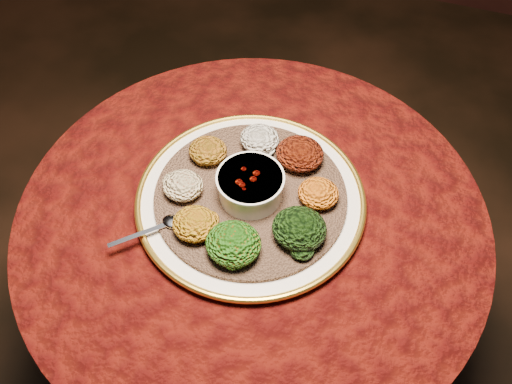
% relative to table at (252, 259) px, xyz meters
% --- Properties ---
extents(table, '(0.96, 0.96, 0.73)m').
position_rel_table_xyz_m(table, '(0.00, 0.00, 0.00)').
color(table, black).
rests_on(table, ground).
extents(platter, '(0.50, 0.50, 0.02)m').
position_rel_table_xyz_m(platter, '(-0.01, 0.02, 0.19)').
color(platter, silver).
rests_on(platter, table).
extents(injera, '(0.45, 0.45, 0.01)m').
position_rel_table_xyz_m(injera, '(-0.01, 0.02, 0.20)').
color(injera, brown).
rests_on(injera, platter).
extents(stew_bowl, '(0.14, 0.14, 0.06)m').
position_rel_table_xyz_m(stew_bowl, '(-0.01, 0.02, 0.24)').
color(stew_bowl, silver).
rests_on(stew_bowl, injera).
extents(spoon, '(0.12, 0.11, 0.01)m').
position_rel_table_xyz_m(spoon, '(-0.14, -0.10, 0.21)').
color(spoon, silver).
rests_on(spoon, injera).
extents(portion_ayib, '(0.08, 0.08, 0.04)m').
position_rel_table_xyz_m(portion_ayib, '(-0.04, 0.16, 0.23)').
color(portion_ayib, beige).
rests_on(portion_ayib, injera).
extents(portion_kitfo, '(0.10, 0.10, 0.05)m').
position_rel_table_xyz_m(portion_kitfo, '(0.06, 0.14, 0.23)').
color(portion_kitfo, black).
rests_on(portion_kitfo, injera).
extents(portion_tikil, '(0.08, 0.08, 0.04)m').
position_rel_table_xyz_m(portion_tikil, '(0.12, 0.06, 0.23)').
color(portion_tikil, '#C28010').
rests_on(portion_tikil, injera).
extents(portion_gomen, '(0.10, 0.10, 0.05)m').
position_rel_table_xyz_m(portion_gomen, '(0.11, -0.04, 0.23)').
color(portion_gomen, black).
rests_on(portion_gomen, injera).
extents(portion_mixveg, '(0.10, 0.10, 0.05)m').
position_rel_table_xyz_m(portion_mixveg, '(0.00, -0.11, 0.23)').
color(portion_mixveg, '#943309').
rests_on(portion_mixveg, injera).
extents(portion_kik, '(0.09, 0.08, 0.04)m').
position_rel_table_xyz_m(portion_kik, '(-0.08, -0.09, 0.23)').
color(portion_kik, '#9B590D').
rests_on(portion_kik, injera).
extents(portion_timatim, '(0.08, 0.08, 0.04)m').
position_rel_table_xyz_m(portion_timatim, '(-0.14, -0.01, 0.23)').
color(portion_timatim, maroon).
rests_on(portion_timatim, injera).
extents(portion_shiro, '(0.08, 0.08, 0.04)m').
position_rel_table_xyz_m(portion_shiro, '(-0.13, 0.09, 0.23)').
color(portion_shiro, '#8F5111').
rests_on(portion_shiro, injera).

